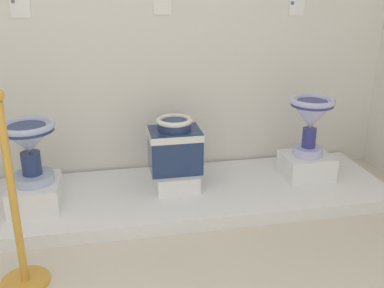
{
  "coord_description": "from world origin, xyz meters",
  "views": [
    {
      "loc": [
        1.25,
        -0.86,
        1.53
      ],
      "look_at": [
        1.84,
        2.06,
        0.43
      ],
      "focal_mm": 42.61,
      "sensor_mm": 36.0,
      "label": 1
    }
  ],
  "objects_px": {
    "antique_toilet_tall_cobalt": "(175,144)",
    "antique_toilet_squat_floral": "(311,116)",
    "plinth_block_leftmost": "(35,194)",
    "stanchion_post_near_left": "(18,230)",
    "info_placard_first": "(20,7)",
    "plinth_block_squat_floral": "(306,165)",
    "info_placard_second": "(162,3)",
    "info_placard_third": "(297,8)",
    "antique_toilet_leftmost": "(29,142)",
    "plinth_block_tall_cobalt": "(175,177)"
  },
  "relations": [
    {
      "from": "antique_toilet_tall_cobalt",
      "to": "antique_toilet_squat_floral",
      "type": "relative_size",
      "value": 0.89
    },
    {
      "from": "plinth_block_tall_cobalt",
      "to": "antique_toilet_squat_floral",
      "type": "height_order",
      "value": "antique_toilet_squat_floral"
    },
    {
      "from": "info_placard_third",
      "to": "antique_toilet_leftmost",
      "type": "bearing_deg",
      "value": -165.48
    },
    {
      "from": "antique_toilet_leftmost",
      "to": "stanchion_post_near_left",
      "type": "relative_size",
      "value": 0.39
    },
    {
      "from": "stanchion_post_near_left",
      "to": "antique_toilet_leftmost",
      "type": "bearing_deg",
      "value": 91.18
    },
    {
      "from": "plinth_block_squat_floral",
      "to": "antique_toilet_tall_cobalt",
      "type": "bearing_deg",
      "value": 177.43
    },
    {
      "from": "info_placard_third",
      "to": "plinth_block_tall_cobalt",
      "type": "bearing_deg",
      "value": -159.54
    },
    {
      "from": "plinth_block_tall_cobalt",
      "to": "antique_toilet_tall_cobalt",
      "type": "xyz_separation_m",
      "value": [
        -0.0,
        0.0,
        0.26
      ]
    },
    {
      "from": "info_placard_third",
      "to": "plinth_block_leftmost",
      "type": "bearing_deg",
      "value": -165.48
    },
    {
      "from": "info_placard_first",
      "to": "info_placard_second",
      "type": "height_order",
      "value": "info_placard_second"
    },
    {
      "from": "plinth_block_squat_floral",
      "to": "antique_toilet_squat_floral",
      "type": "relative_size",
      "value": 0.81
    },
    {
      "from": "plinth_block_leftmost",
      "to": "antique_toilet_leftmost",
      "type": "distance_m",
      "value": 0.36
    },
    {
      "from": "antique_toilet_tall_cobalt",
      "to": "plinth_block_tall_cobalt",
      "type": "bearing_deg",
      "value": -63.43
    },
    {
      "from": "plinth_block_squat_floral",
      "to": "antique_toilet_squat_floral",
      "type": "distance_m",
      "value": 0.39
    },
    {
      "from": "plinth_block_leftmost",
      "to": "plinth_block_squat_floral",
      "type": "relative_size",
      "value": 1.1
    },
    {
      "from": "plinth_block_squat_floral",
      "to": "info_placard_first",
      "type": "xyz_separation_m",
      "value": [
        -2.0,
        0.42,
        1.15
      ]
    },
    {
      "from": "stanchion_post_near_left",
      "to": "antique_toilet_tall_cobalt",
      "type": "bearing_deg",
      "value": 42.11
    },
    {
      "from": "antique_toilet_leftmost",
      "to": "stanchion_post_near_left",
      "type": "distance_m",
      "value": 0.76
    },
    {
      "from": "plinth_block_leftmost",
      "to": "antique_toilet_squat_floral",
      "type": "xyz_separation_m",
      "value": [
        1.97,
        0.09,
        0.39
      ]
    },
    {
      "from": "antique_toilet_tall_cobalt",
      "to": "plinth_block_leftmost",
      "type": "bearing_deg",
      "value": -172.1
    },
    {
      "from": "plinth_block_leftmost",
      "to": "info_placard_first",
      "type": "xyz_separation_m",
      "value": [
        -0.03,
        0.51,
        1.16
      ]
    },
    {
      "from": "antique_toilet_leftmost",
      "to": "antique_toilet_squat_floral",
      "type": "height_order",
      "value": "antique_toilet_squat_floral"
    },
    {
      "from": "antique_toilet_squat_floral",
      "to": "info_placard_first",
      "type": "xyz_separation_m",
      "value": [
        -2.0,
        0.42,
        0.77
      ]
    },
    {
      "from": "antique_toilet_squat_floral",
      "to": "info_placard_second",
      "type": "height_order",
      "value": "info_placard_second"
    },
    {
      "from": "plinth_block_leftmost",
      "to": "info_placard_first",
      "type": "height_order",
      "value": "info_placard_first"
    },
    {
      "from": "info_placard_second",
      "to": "info_placard_third",
      "type": "distance_m",
      "value": 1.03
    },
    {
      "from": "plinth_block_leftmost",
      "to": "info_placard_second",
      "type": "height_order",
      "value": "info_placard_second"
    },
    {
      "from": "antique_toilet_leftmost",
      "to": "info_placard_second",
      "type": "relative_size",
      "value": 2.64
    },
    {
      "from": "info_placard_first",
      "to": "plinth_block_leftmost",
      "type": "bearing_deg",
      "value": -87.06
    },
    {
      "from": "antique_toilet_squat_floral",
      "to": "antique_toilet_leftmost",
      "type": "bearing_deg",
      "value": -177.43
    },
    {
      "from": "plinth_block_squat_floral",
      "to": "stanchion_post_near_left",
      "type": "distance_m",
      "value": 2.12
    },
    {
      "from": "antique_toilet_tall_cobalt",
      "to": "antique_toilet_leftmost",
      "type": "bearing_deg",
      "value": -172.1
    },
    {
      "from": "plinth_block_tall_cobalt",
      "to": "info_placard_first",
      "type": "height_order",
      "value": "info_placard_first"
    },
    {
      "from": "plinth_block_squat_floral",
      "to": "info_placard_third",
      "type": "height_order",
      "value": "info_placard_third"
    },
    {
      "from": "plinth_block_tall_cobalt",
      "to": "antique_toilet_squat_floral",
      "type": "relative_size",
      "value": 0.87
    },
    {
      "from": "stanchion_post_near_left",
      "to": "info_placard_first",
      "type": "bearing_deg",
      "value": 91.91
    },
    {
      "from": "plinth_block_leftmost",
      "to": "antique_toilet_squat_floral",
      "type": "distance_m",
      "value": 2.01
    },
    {
      "from": "plinth_block_squat_floral",
      "to": "info_placard_third",
      "type": "relative_size",
      "value": 2.99
    },
    {
      "from": "plinth_block_squat_floral",
      "to": "stanchion_post_near_left",
      "type": "xyz_separation_m",
      "value": [
        -1.95,
        -0.81,
        0.14
      ]
    },
    {
      "from": "antique_toilet_leftmost",
      "to": "info_placard_first",
      "type": "relative_size",
      "value": 3.0
    },
    {
      "from": "antique_toilet_leftmost",
      "to": "antique_toilet_tall_cobalt",
      "type": "bearing_deg",
      "value": 7.9
    },
    {
      "from": "plinth_block_leftmost",
      "to": "stanchion_post_near_left",
      "type": "height_order",
      "value": "stanchion_post_near_left"
    },
    {
      "from": "plinth_block_squat_floral",
      "to": "antique_toilet_squat_floral",
      "type": "height_order",
      "value": "antique_toilet_squat_floral"
    },
    {
      "from": "info_placard_second",
      "to": "info_placard_third",
      "type": "bearing_deg",
      "value": -0.0
    },
    {
      "from": "info_placard_first",
      "to": "stanchion_post_near_left",
      "type": "relative_size",
      "value": 0.13
    },
    {
      "from": "plinth_block_leftmost",
      "to": "info_placard_second",
      "type": "relative_size",
      "value": 2.54
    },
    {
      "from": "info_placard_first",
      "to": "stanchion_post_near_left",
      "type": "bearing_deg",
      "value": -88.09
    },
    {
      "from": "plinth_block_squat_floral",
      "to": "info_placard_first",
      "type": "bearing_deg",
      "value": 168.01
    },
    {
      "from": "antique_toilet_tall_cobalt",
      "to": "info_placard_second",
      "type": "relative_size",
      "value": 2.54
    },
    {
      "from": "antique_toilet_leftmost",
      "to": "info_placard_third",
      "type": "bearing_deg",
      "value": 14.52
    }
  ]
}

